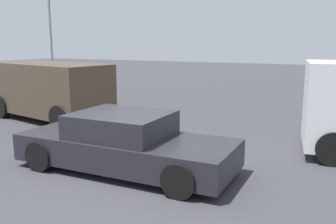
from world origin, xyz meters
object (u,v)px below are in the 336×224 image
object	(u,v)px
light_post_mid	(49,9)
pedestrian	(314,90)
sedan_foreground	(125,144)
dog	(22,140)
suv_dark	(50,89)

from	to	relation	value
light_post_mid	pedestrian	bearing A→B (deg)	-10.77
sedan_foreground	dog	size ratio (longest dim) A/B	8.21
sedan_foreground	suv_dark	xyz separation A→B (m)	(-5.06, 3.19, 0.50)
dog	pedestrian	xyz separation A→B (m)	(6.23, 7.38, 0.75)
pedestrian	light_post_mid	xyz separation A→B (m)	(-14.74, 2.80, 3.54)
light_post_mid	dog	bearing A→B (deg)	-50.11
dog	light_post_mid	bearing A→B (deg)	1.34
pedestrian	light_post_mid	bearing A→B (deg)	52.93
pedestrian	light_post_mid	world-z (taller)	light_post_mid
pedestrian	suv_dark	bearing A→B (deg)	91.70
sedan_foreground	light_post_mid	distance (m)	16.07
suv_dark	pedestrian	size ratio (longest dim) A/B	2.89
dog	suv_dark	size ratio (longest dim) A/B	0.12
suv_dark	light_post_mid	size ratio (longest dim) A/B	0.72
suv_dark	light_post_mid	bearing A→B (deg)	-35.78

